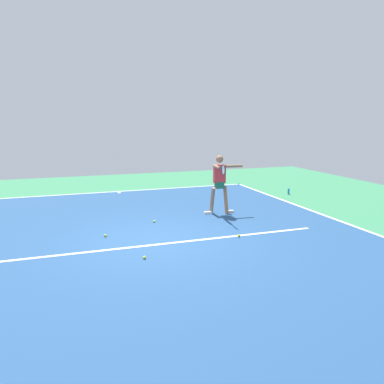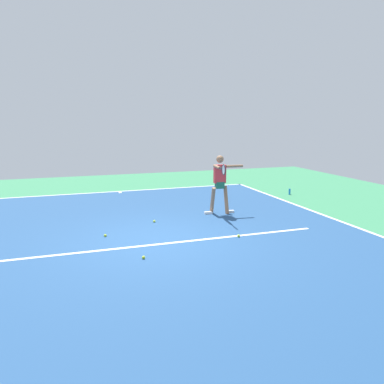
{
  "view_description": "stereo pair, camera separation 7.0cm",
  "coord_description": "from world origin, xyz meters",
  "views": [
    {
      "loc": [
        1.99,
        8.28,
        2.8
      ],
      "look_at": [
        -1.18,
        -0.95,
        0.9
      ],
      "focal_mm": 35.42,
      "sensor_mm": 36.0,
      "label": 1
    },
    {
      "loc": [
        1.92,
        8.3,
        2.8
      ],
      "look_at": [
        -1.18,
        -0.95,
        0.9
      ],
      "focal_mm": 35.42,
      "sensor_mm": 36.0,
      "label": 2
    }
  ],
  "objects": [
    {
      "name": "court_line_service",
      "position": [
        0.0,
        0.31,
        0.0
      ],
      "size": [
        7.87,
        0.1,
        0.01
      ],
      "primitive_type": "cube",
      "color": "white",
      "rests_on": "ground_plane"
    },
    {
      "name": "tennis_ball_by_sideline",
      "position": [
        1.12,
        -0.65,
        0.03
      ],
      "size": [
        0.07,
        0.07,
        0.07
      ],
      "primitive_type": "sphere",
      "color": "#CCE033",
      "rests_on": "ground_plane"
    },
    {
      "name": "ground_plane",
      "position": [
        0.0,
        0.0,
        0.0
      ],
      "size": [
        21.94,
        21.94,
        0.0
      ],
      "primitive_type": "plane",
      "color": "#388456"
    },
    {
      "name": "tennis_player",
      "position": [
        -2.37,
        -1.87,
        1.0
      ],
      "size": [
        1.17,
        1.22,
        1.76
      ],
      "rotation": [
        0.0,
        0.0,
        -0.1
      ],
      "color": "#9E7051",
      "rests_on": "ground_plane"
    },
    {
      "name": "court_line_baseline_near",
      "position": [
        0.0,
        -6.37,
        0.0
      ],
      "size": [
        10.5,
        0.1,
        0.01
      ],
      "primitive_type": "cube",
      "color": "white",
      "rests_on": "ground_plane"
    },
    {
      "name": "tennis_ball_centre_court",
      "position": [
        -0.28,
        -1.53,
        0.03
      ],
      "size": [
        0.07,
        0.07,
        0.07
      ],
      "primitive_type": "sphere",
      "color": "#C6E53D",
      "rests_on": "ground_plane"
    },
    {
      "name": "tennis_ball_near_player",
      "position": [
        -1.91,
        0.4,
        0.03
      ],
      "size": [
        0.07,
        0.07,
        0.07
      ],
      "primitive_type": "sphere",
      "color": "#C6E53D",
      "rests_on": "ground_plane"
    },
    {
      "name": "water_bottle",
      "position": [
        -5.97,
        -3.72,
        0.11
      ],
      "size": [
        0.07,
        0.07,
        0.22
      ],
      "primitive_type": "cylinder",
      "color": "blue",
      "rests_on": "ground_plane"
    },
    {
      "name": "court_line_sideline_left",
      "position": [
        -5.2,
        0.0,
        0.0
      ],
      "size": [
        0.1,
        12.83,
        0.01
      ],
      "primitive_type": "cube",
      "color": "white",
      "rests_on": "ground_plane"
    },
    {
      "name": "tennis_ball_near_service_line",
      "position": [
        0.54,
        1.1,
        0.03
      ],
      "size": [
        0.07,
        0.07,
        0.07
      ],
      "primitive_type": "sphere",
      "color": "#CCE033",
      "rests_on": "ground_plane"
    },
    {
      "name": "court_surface",
      "position": [
        0.0,
        0.0,
        0.0
      ],
      "size": [
        10.5,
        12.83,
        0.0
      ],
      "primitive_type": "cube",
      "color": "navy",
      "rests_on": "ground_plane"
    },
    {
      "name": "court_line_centre_mark",
      "position": [
        0.0,
        -6.17,
        0.0
      ],
      "size": [
        0.1,
        0.3,
        0.01
      ],
      "primitive_type": "cube",
      "color": "white",
      "rests_on": "ground_plane"
    }
  ]
}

